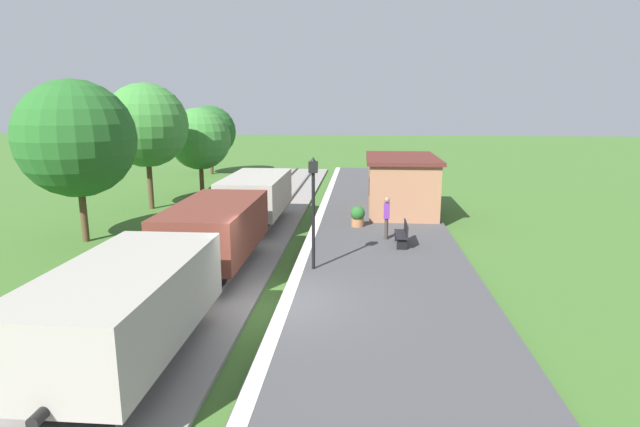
{
  "coord_description": "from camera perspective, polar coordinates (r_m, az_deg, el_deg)",
  "views": [
    {
      "loc": [
        2.44,
        -13.06,
        5.59
      ],
      "look_at": [
        0.98,
        4.38,
        1.79
      ],
      "focal_mm": 28.44,
      "sensor_mm": 36.0,
      "label": 1
    }
  ],
  "objects": [
    {
      "name": "bench_near_hut",
      "position": [
        19.69,
        9.3,
        -2.23
      ],
      "size": [
        0.42,
        1.5,
        0.91
      ],
      "color": "black",
      "rests_on": "platform_slab"
    },
    {
      "name": "tree_trackside_far",
      "position": [
        28.57,
        -18.99,
        9.35
      ],
      "size": [
        4.4,
        4.4,
        6.68
      ],
      "color": "#4C3823",
      "rests_on": "ground"
    },
    {
      "name": "rail_far",
      "position": [
        15.19,
        -17.26,
        -9.16
      ],
      "size": [
        0.07,
        60.0,
        0.14
      ],
      "primitive_type": "cube",
      "color": "slate",
      "rests_on": "track_ballast"
    },
    {
      "name": "rail_near",
      "position": [
        14.72,
        -11.99,
        -9.56
      ],
      "size": [
        0.07,
        60.0,
        0.14
      ],
      "primitive_type": "cube",
      "color": "slate",
      "rests_on": "track_ballast"
    },
    {
      "name": "person_waiting",
      "position": [
        20.47,
        7.5,
        -0.29
      ],
      "size": [
        0.26,
        0.39,
        1.71
      ],
      "rotation": [
        0.0,
        0.0,
        3.09
      ],
      "color": "#38332D",
      "rests_on": "platform_slab"
    },
    {
      "name": "freight_train",
      "position": [
        17.24,
        -11.68,
        -2.09
      ],
      "size": [
        2.5,
        19.4,
        2.12
      ],
      "color": "gray",
      "rests_on": "rail_near"
    },
    {
      "name": "ground_plane",
      "position": [
        14.42,
        -5.43,
        -10.63
      ],
      "size": [
        160.0,
        160.0,
        0.0
      ],
      "primitive_type": "plane",
      "color": "#3D6628"
    },
    {
      "name": "station_hut",
      "position": [
        25.85,
        9.09,
        3.33
      ],
      "size": [
        3.5,
        5.8,
        2.78
      ],
      "color": "#9E6B4C",
      "rests_on": "platform_slab"
    },
    {
      "name": "tree_field_left",
      "position": [
        33.02,
        -13.39,
        8.18
      ],
      "size": [
        3.88,
        3.88,
        5.38
      ],
      "color": "#4C3823",
      "rests_on": "ground"
    },
    {
      "name": "track_ballast",
      "position": [
        14.99,
        -14.64,
        -9.83
      ],
      "size": [
        3.8,
        60.0,
        0.12
      ],
      "primitive_type": "cube",
      "color": "gray",
      "rests_on": "ground"
    },
    {
      "name": "platform_edge_stripe",
      "position": [
        14.26,
        -3.84,
        -9.77
      ],
      "size": [
        0.36,
        60.0,
        0.01
      ],
      "primitive_type": "cube",
      "color": "silver",
      "rests_on": "platform_slab"
    },
    {
      "name": "potted_planter",
      "position": [
        22.52,
        4.26,
        -0.27
      ],
      "size": [
        0.64,
        0.64,
        0.92
      ],
      "color": "#9E6642",
      "rests_on": "platform_slab"
    },
    {
      "name": "tree_trackside_mid",
      "position": [
        22.56,
        -25.76,
        7.58
      ],
      "size": [
        4.67,
        4.67,
        6.56
      ],
      "color": "#4C3823",
      "rests_on": "ground"
    },
    {
      "name": "lamp_post_near",
      "position": [
        16.24,
        -0.76,
        2.35
      ],
      "size": [
        0.28,
        0.28,
        3.7
      ],
      "color": "black",
      "rests_on": "platform_slab"
    },
    {
      "name": "tree_field_distant",
      "position": [
        41.9,
        -12.26,
        8.99
      ],
      "size": [
        4.08,
        4.08,
        5.45
      ],
      "color": "#4C3823",
      "rests_on": "ground"
    },
    {
      "name": "platform_slab",
      "position": [
        14.18,
        7.62,
        -10.54
      ],
      "size": [
        6.0,
        60.0,
        0.25
      ],
      "primitive_type": "cube",
      "color": "#424244",
      "rests_on": "ground"
    }
  ]
}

